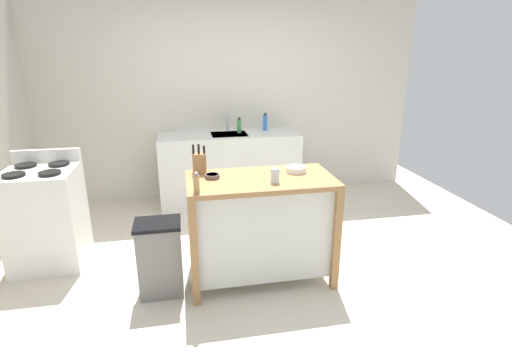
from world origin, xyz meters
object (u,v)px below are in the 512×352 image
at_px(knife_block, 199,163).
at_px(bottle_dish_soap, 239,126).
at_px(bottle_hand_soap, 265,122).
at_px(bowl_ceramic_small, 212,176).
at_px(drinking_cup, 275,176).
at_px(trash_bin, 160,258).
at_px(stove, 46,217).
at_px(pepper_grinder, 196,183).
at_px(kitchen_island, 261,223).
at_px(bowl_stoneware_deep, 296,169).
at_px(sink_faucet, 227,123).

distance_m(knife_block, bottle_dish_soap, 1.73).
distance_m(knife_block, bottle_hand_soap, 1.95).
height_order(knife_block, bowl_ceramic_small, knife_block).
bearing_deg(drinking_cup, bottle_dish_soap, 89.39).
distance_m(trash_bin, stove, 1.24).
distance_m(pepper_grinder, bottle_dish_soap, 2.19).
bearing_deg(trash_bin, pepper_grinder, -31.24).
distance_m(kitchen_island, drinking_cup, 0.49).
xyz_separation_m(bowl_stoneware_deep, bottle_hand_soap, (0.13, 1.84, 0.06)).
relative_size(pepper_grinder, stove, 0.16).
xyz_separation_m(knife_block, bowl_ceramic_small, (0.09, -0.15, -0.07)).
distance_m(bowl_ceramic_small, bowl_stoneware_deep, 0.71).
bearing_deg(bottle_hand_soap, bowl_stoneware_deep, -94.09).
relative_size(bottle_dish_soap, stove, 0.19).
relative_size(kitchen_island, trash_bin, 1.90).
distance_m(kitchen_island, bottle_dish_soap, 1.91).
xyz_separation_m(drinking_cup, stove, (-1.95, 0.76, -0.52)).
xyz_separation_m(bottle_dish_soap, bottle_hand_soap, (0.35, 0.08, 0.02)).
relative_size(bowl_ceramic_small, pepper_grinder, 0.73).
bearing_deg(trash_bin, drinking_cup, -4.39).
height_order(bowl_stoneware_deep, drinking_cup, drinking_cup).
bearing_deg(bowl_stoneware_deep, bottle_hand_soap, 85.91).
distance_m(bowl_stoneware_deep, sink_faucet, 1.90).
height_order(bowl_ceramic_small, sink_faucet, sink_faucet).
height_order(bowl_stoneware_deep, stove, stove).
height_order(bowl_ceramic_small, trash_bin, bowl_ceramic_small).
distance_m(kitchen_island, bottle_hand_soap, 2.04).
bearing_deg(sink_faucet, pepper_grinder, -102.59).
bearing_deg(stove, sink_faucet, 36.04).
height_order(bowl_ceramic_small, bottle_dish_soap, bottle_dish_soap).
bearing_deg(pepper_grinder, kitchen_island, 26.12).
height_order(pepper_grinder, stove, pepper_grinder).
relative_size(drinking_cup, stove, 0.11).
bearing_deg(pepper_grinder, bottle_dish_soap, 73.30).
relative_size(bowl_ceramic_small, bottle_dish_soap, 0.62).
distance_m(kitchen_island, stove, 1.97).
relative_size(trash_bin, stove, 0.62).
distance_m(bowl_ceramic_small, bottle_dish_soap, 1.85).
relative_size(bowl_stoneware_deep, drinking_cup, 1.41).
height_order(kitchen_island, trash_bin, kitchen_island).
distance_m(pepper_grinder, stove, 1.69).
relative_size(knife_block, bottle_hand_soap, 1.12).
xyz_separation_m(kitchen_island, pepper_grinder, (-0.53, -0.26, 0.48)).
bearing_deg(stove, bottle_hand_soap, 29.31).
distance_m(bowl_stoneware_deep, stove, 2.31).
bearing_deg(knife_block, drinking_cup, -32.09).
bearing_deg(sink_faucet, trash_bin, -111.77).
bearing_deg(trash_bin, kitchen_island, 4.60).
bearing_deg(bowl_stoneware_deep, kitchen_island, -164.92).
height_order(knife_block, bowl_stoneware_deep, knife_block).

